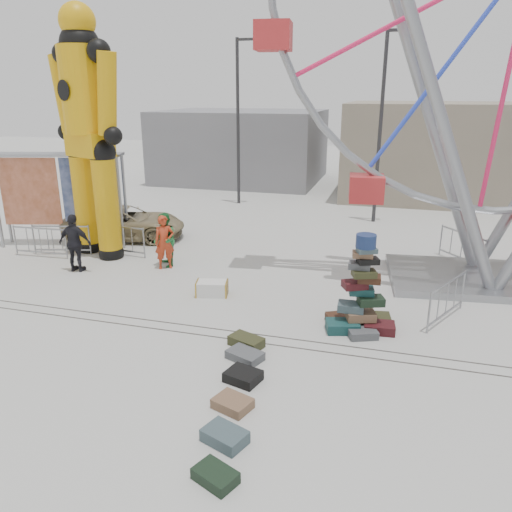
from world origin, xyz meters
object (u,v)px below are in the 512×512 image
(steamer_trunk, at_px, (212,288))
(parked_suv, at_px, (125,223))
(banner_scaffold, at_px, (59,177))
(pedestrian_green, at_px, (165,240))
(crash_test_dummy, at_px, (88,126))
(lamp_post_left, at_px, (240,114))
(pedestrian_black, at_px, (75,243))
(suitcase_tower, at_px, (361,303))
(barricade_dummy_c, at_px, (120,240))
(barricade_wheel_front, at_px, (447,300))
(pedestrian_red, at_px, (165,242))
(barricade_dummy_b, at_px, (62,240))
(lamp_post_right, at_px, (383,119))
(barricade_wheel_back, at_px, (462,247))
(barricade_dummy_a, at_px, (40,242))

(steamer_trunk, xyz_separation_m, parked_suv, (-5.36, 4.52, 0.44))
(banner_scaffold, distance_m, pedestrian_green, 5.15)
(crash_test_dummy, bearing_deg, lamp_post_left, 98.98)
(lamp_post_left, xyz_separation_m, pedestrian_black, (-2.01, -11.29, -3.53))
(lamp_post_left, bearing_deg, pedestrian_black, -100.09)
(suitcase_tower, xyz_separation_m, barricade_dummy_c, (-8.70, 3.57, -0.13))
(barricade_wheel_front, xyz_separation_m, pedestrian_red, (-8.63, 1.69, 0.34))
(barricade_dummy_b, height_order, barricade_dummy_c, same)
(barricade_dummy_c, xyz_separation_m, pedestrian_red, (2.14, -0.83, 0.34))
(lamp_post_right, distance_m, lamp_post_left, 7.28)
(lamp_post_right, height_order, crash_test_dummy, crash_test_dummy)
(lamp_post_left, relative_size, barricade_wheel_back, 4.00)
(lamp_post_right, xyz_separation_m, crash_test_dummy, (-9.28, -7.51, 0.00))
(lamp_post_left, relative_size, crash_test_dummy, 0.94)
(lamp_post_right, bearing_deg, pedestrian_green, -128.72)
(steamer_trunk, xyz_separation_m, barricade_dummy_c, (-4.44, 2.60, 0.34))
(steamer_trunk, relative_size, barricade_wheel_front, 0.45)
(crash_test_dummy, bearing_deg, steamer_trunk, -3.07)
(parked_suv, bearing_deg, barricade_dummy_c, -169.47)
(barricade_wheel_back, xyz_separation_m, pedestrian_black, (-12.10, -4.29, 0.40))
(lamp_post_right, distance_m, crash_test_dummy, 11.94)
(crash_test_dummy, height_order, pedestrian_green, crash_test_dummy)
(barricade_dummy_c, relative_size, pedestrian_black, 1.06)
(pedestrian_black, bearing_deg, barricade_dummy_b, -44.18)
(suitcase_tower, bearing_deg, pedestrian_red, 144.42)
(barricade_dummy_a, xyz_separation_m, barricade_dummy_b, (0.55, 0.44, 0.00))
(crash_test_dummy, xyz_separation_m, pedestrian_red, (2.91, -0.72, -3.60))
(lamp_post_right, bearing_deg, barricade_wheel_front, -77.18)
(lamp_post_left, height_order, steamer_trunk, lamp_post_left)
(barricade_wheel_back, distance_m, pedestrian_red, 10.01)
(banner_scaffold, relative_size, barricade_wheel_back, 2.41)
(lamp_post_left, height_order, parked_suv, lamp_post_left)
(crash_test_dummy, bearing_deg, pedestrian_green, 11.72)
(barricade_dummy_b, xyz_separation_m, parked_suv, (1.11, 2.46, 0.10))
(barricade_dummy_a, distance_m, barricade_dummy_b, 0.71)
(barricade_dummy_c, bearing_deg, barricade_dummy_a, -152.36)
(lamp_post_left, xyz_separation_m, barricade_wheel_back, (10.09, -7.00, -3.93))
(banner_scaffold, xyz_separation_m, barricade_dummy_a, (0.07, -1.52, -2.05))
(barricade_dummy_b, bearing_deg, crash_test_dummy, 4.26)
(lamp_post_left, xyz_separation_m, barricade_dummy_b, (-3.55, -9.94, -3.93))
(barricade_dummy_a, height_order, barricade_dummy_b, same)
(crash_test_dummy, relative_size, barricade_wheel_front, 4.26)
(pedestrian_black, distance_m, parked_suv, 3.84)
(banner_scaffold, relative_size, steamer_trunk, 5.40)
(lamp_post_right, height_order, steamer_trunk, lamp_post_right)
(barricade_dummy_a, xyz_separation_m, barricade_wheel_back, (14.19, 3.39, 0.00))
(suitcase_tower, bearing_deg, barricade_wheel_back, 51.13)
(banner_scaffold, xyz_separation_m, pedestrian_red, (4.79, -1.36, -1.71))
(steamer_trunk, height_order, barricade_dummy_c, barricade_dummy_c)
(barricade_dummy_b, bearing_deg, lamp_post_left, 55.58)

